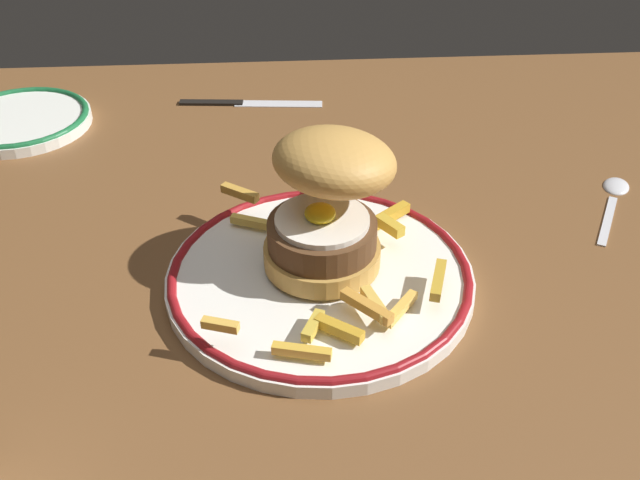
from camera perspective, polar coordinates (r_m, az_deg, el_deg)
ground_plane at (r=63.62cm, az=-4.52°, el=-4.55°), size 111.66×97.94×4.00cm
dinner_plate at (r=61.23cm, az=-0.00°, el=-2.85°), size 26.20×26.20×1.60cm
burger at (r=59.02cm, az=0.69°, el=3.41°), size 14.73×14.75×11.96cm
fries_pile at (r=60.09cm, az=1.83°, el=-1.77°), size 19.71×24.32×2.39cm
side_plate at (r=93.24cm, az=-22.74°, el=8.81°), size 16.41×16.41×1.60cm
knife at (r=92.42cm, az=-6.45°, el=10.83°), size 18.06×3.00×0.70cm
spoon at (r=79.20cm, az=22.41°, el=3.64°), size 7.89×12.48×0.90cm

